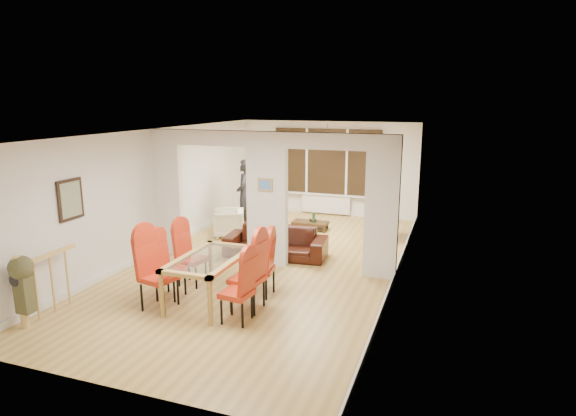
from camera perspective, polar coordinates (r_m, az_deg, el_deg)
The scene contains 24 objects.
floor at distance 9.62m, azimuth -2.42°, elevation -6.58°, with size 5.00×9.00×0.01m, color tan.
room_walls at distance 9.27m, azimuth -2.49°, elevation 1.02°, with size 5.00×9.00×2.60m, color silver, non-canonical shape.
divider_wall at distance 9.27m, azimuth -2.49°, elevation 1.02°, with size 5.00×0.18×2.60m, color white.
bay_window_blinds at distance 13.40m, azimuth 4.61°, elevation 5.51°, with size 3.00×0.08×1.80m, color black.
radiator at distance 13.57m, azimuth 4.48°, elevation 0.46°, with size 1.40×0.08×0.50m, color white.
pendant_light at distance 12.16m, azimuth 4.65°, elevation 7.85°, with size 0.36×0.36×0.36m, color orange.
stair_newel at distance 8.13m, azimuth -26.45°, elevation -7.56°, with size 0.40×1.20×1.10m, color tan, non-canonical shape.
wall_poster at distance 8.55m, azimuth -24.39°, elevation 0.92°, with size 0.04×0.52×0.67m, color gray.
pillar_photo at distance 9.12m, azimuth -2.74°, elevation 2.75°, with size 0.30×0.03×0.25m, color #4C8CD8.
dining_table at distance 7.86m, azimuth -9.19°, elevation -8.34°, with size 0.90×1.61×0.75m, color #B69043, non-canonical shape.
dining_chair_la at distance 7.72m, azimuth -15.08°, elevation -7.34°, with size 0.47×0.47×1.18m, color red, non-canonical shape.
dining_chair_lb at distance 8.12m, azimuth -13.81°, elevation -6.85°, with size 0.41×0.41×1.03m, color red, non-canonical shape.
dining_chair_lc at distance 8.58m, azimuth -11.34°, elevation -5.56°, with size 0.42×0.42×1.05m, color red, non-canonical shape.
dining_chair_ra at distance 7.09m, azimuth -6.14°, elevation -9.44°, with size 0.41×0.41×1.03m, color red, non-canonical shape.
dining_chair_rb at distance 7.44m, azimuth -4.87°, elevation -7.75°, with size 0.47×0.47×1.17m, color red, non-canonical shape.
dining_chair_rc at distance 7.98m, azimuth -3.31°, elevation -6.74°, with size 0.42×0.42×1.05m, color red, non-canonical shape.
sofa at distance 9.95m, azimuth -1.45°, elevation -4.07°, with size 2.08×0.81×0.61m, color black.
armchair at distance 11.50m, azimuth -7.06°, elevation -1.75°, with size 0.71×0.69×0.64m, color #EFE8CA.
person at distance 11.97m, azimuth -5.13°, elevation 1.60°, with size 0.42×0.64×1.75m, color black.
television at distance 11.53m, azimuth 11.83°, elevation -2.26°, with size 0.11×0.87×0.50m, color black.
coffee_table at distance 12.02m, azimuth 2.65°, elevation -2.10°, with size 0.88×0.44×0.20m, color #352412, non-canonical shape.
bottle at distance 11.87m, azimuth 3.06°, elevation -1.14°, with size 0.07×0.07×0.27m, color #143F19.
bowl at distance 12.08m, azimuth 2.97°, elevation -1.42°, with size 0.20×0.20×0.05m, color #352412.
shoes at distance 9.16m, azimuth -3.33°, elevation -7.25°, with size 0.25×0.27×0.11m, color black, non-canonical shape.
Camera 1 is at (3.39, -8.42, 3.19)m, focal length 30.00 mm.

